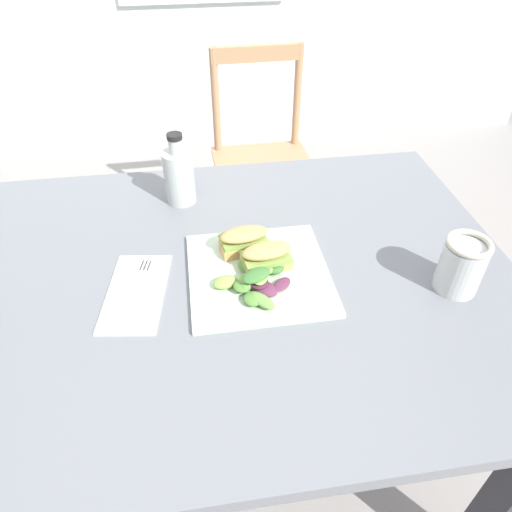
# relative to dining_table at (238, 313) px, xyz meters

# --- Properties ---
(ground_plane) EXTENTS (8.75, 8.75, 0.00)m
(ground_plane) POSITION_rel_dining_table_xyz_m (-0.05, -0.00, -0.61)
(ground_plane) COLOR gray
(dining_table) EXTENTS (1.19, 0.92, 0.74)m
(dining_table) POSITION_rel_dining_table_xyz_m (0.00, 0.00, 0.00)
(dining_table) COLOR slate
(dining_table) RESTS_ON ground
(chair_wooden_far) EXTENTS (0.41, 0.41, 0.87)m
(chair_wooden_far) POSITION_rel_dining_table_xyz_m (0.22, 0.99, -0.17)
(chair_wooden_far) COLOR tan
(chair_wooden_far) RESTS_ON ground
(plate_lunch) EXTENTS (0.29, 0.29, 0.01)m
(plate_lunch) POSITION_rel_dining_table_xyz_m (0.05, -0.02, 0.13)
(plate_lunch) COLOR beige
(plate_lunch) RESTS_ON dining_table
(sandwich_half_front) EXTENTS (0.11, 0.08, 0.06)m
(sandwich_half_front) POSITION_rel_dining_table_xyz_m (0.06, -0.00, 0.16)
(sandwich_half_front) COLOR tan
(sandwich_half_front) RESTS_ON plate_lunch
(sandwich_half_back) EXTENTS (0.11, 0.08, 0.06)m
(sandwich_half_back) POSITION_rel_dining_table_xyz_m (0.02, 0.06, 0.16)
(sandwich_half_back) COLOR tan
(sandwich_half_back) RESTS_ON plate_lunch
(salad_mixed_greens) EXTENTS (0.17, 0.17, 0.04)m
(salad_mixed_greens) POSITION_rel_dining_table_xyz_m (0.03, -0.05, 0.15)
(salad_mixed_greens) COLOR #602D47
(salad_mixed_greens) RESTS_ON plate_lunch
(napkin_folded) EXTENTS (0.15, 0.24, 0.00)m
(napkin_folded) POSITION_rel_dining_table_xyz_m (-0.21, -0.03, 0.13)
(napkin_folded) COLOR white
(napkin_folded) RESTS_ON dining_table
(fork_on_napkin) EXTENTS (0.06, 0.18, 0.00)m
(fork_on_napkin) POSITION_rel_dining_table_xyz_m (-0.20, -0.01, 0.13)
(fork_on_napkin) COLOR silver
(fork_on_napkin) RESTS_ON napkin_folded
(bottle_cold_brew) EXTENTS (0.07, 0.07, 0.18)m
(bottle_cold_brew) POSITION_rel_dining_table_xyz_m (-0.11, 0.29, 0.19)
(bottle_cold_brew) COLOR black
(bottle_cold_brew) RESTS_ON dining_table
(mason_jar_iced_tea) EXTENTS (0.09, 0.09, 0.12)m
(mason_jar_iced_tea) POSITION_rel_dining_table_xyz_m (0.43, -0.11, 0.18)
(mason_jar_iced_tea) COLOR #995623
(mason_jar_iced_tea) RESTS_ON dining_table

